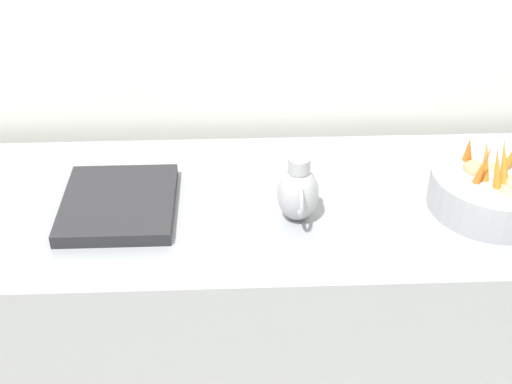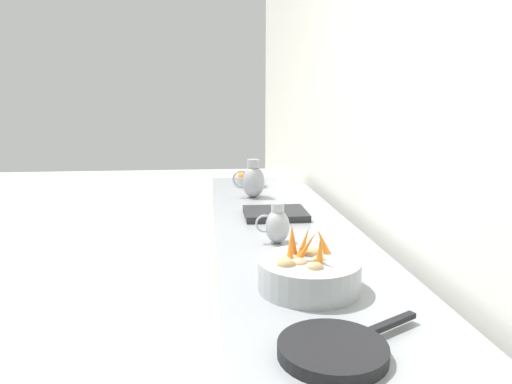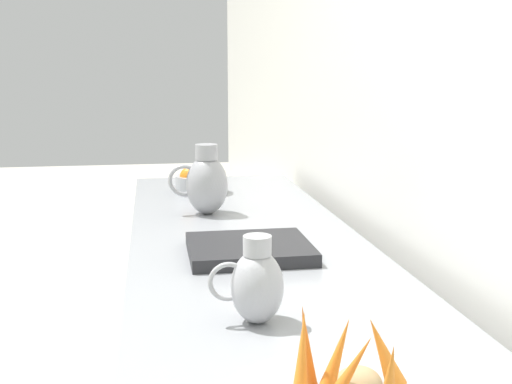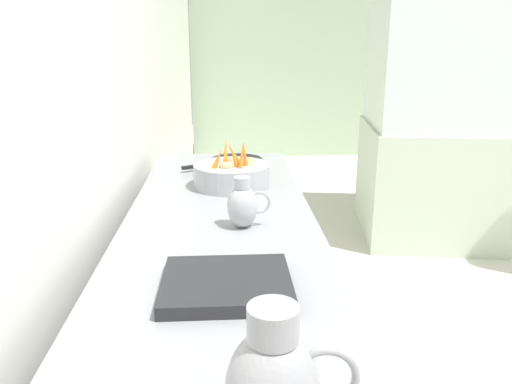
{
  "view_description": "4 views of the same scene",
  "coord_description": "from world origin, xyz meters",
  "px_view_note": "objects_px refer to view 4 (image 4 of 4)",
  "views": [
    {
      "loc": [
        0.08,
        -0.06,
        1.95
      ],
      "look_at": [
        -1.29,
        -0.01,
        1.04
      ],
      "focal_mm": 48.01,
      "sensor_mm": 36.0,
      "label": 1
    },
    {
      "loc": [
        -1.1,
        2.12,
        1.52
      ],
      "look_at": [
        -1.35,
        -0.33,
        1.03
      ],
      "focal_mm": 32.9,
      "sensor_mm": 36.0,
      "label": 2
    },
    {
      "loc": [
        -1.2,
        1.32,
        1.39
      ],
      "look_at": [
        -1.47,
        -0.31,
        1.08
      ],
      "focal_mm": 44.26,
      "sensor_mm": 36.0,
      "label": 3
    },
    {
      "loc": [
        -1.46,
        -1.57,
        1.51
      ],
      "look_at": [
        -1.36,
        0.05,
        1.03
      ],
      "focal_mm": 35.14,
      "sensor_mm": 36.0,
      "label": 4
    }
  ],
  "objects_px": {
    "vegetable_colander": "(232,174)",
    "skillet_on_counter": "(236,162)",
    "metal_pitcher_short": "(243,205)",
    "glass_block_booth": "(448,101)"
  },
  "relations": [
    {
      "from": "skillet_on_counter",
      "to": "glass_block_booth",
      "type": "bearing_deg",
      "value": 35.66
    },
    {
      "from": "vegetable_colander",
      "to": "skillet_on_counter",
      "type": "bearing_deg",
      "value": 86.7
    },
    {
      "from": "vegetable_colander",
      "to": "glass_block_booth",
      "type": "xyz_separation_m",
      "value": [
        1.72,
        1.64,
        0.15
      ]
    },
    {
      "from": "vegetable_colander",
      "to": "skillet_on_counter",
      "type": "height_order",
      "value": "vegetable_colander"
    },
    {
      "from": "vegetable_colander",
      "to": "glass_block_booth",
      "type": "relative_size",
      "value": 0.16
    },
    {
      "from": "skillet_on_counter",
      "to": "metal_pitcher_short",
      "type": "bearing_deg",
      "value": -89.7
    },
    {
      "from": "vegetable_colander",
      "to": "metal_pitcher_short",
      "type": "xyz_separation_m",
      "value": [
        0.03,
        -0.54,
        0.03
      ]
    },
    {
      "from": "vegetable_colander",
      "to": "metal_pitcher_short",
      "type": "bearing_deg",
      "value": -86.84
    },
    {
      "from": "glass_block_booth",
      "to": "skillet_on_counter",
      "type": "bearing_deg",
      "value": -144.34
    },
    {
      "from": "vegetable_colander",
      "to": "metal_pitcher_short",
      "type": "distance_m",
      "value": 0.54
    }
  ]
}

